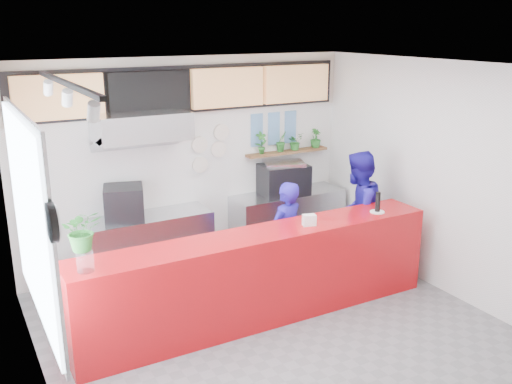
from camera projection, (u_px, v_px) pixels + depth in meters
name	position (u px, v px, depth m)	size (l,w,h in m)	color
floor	(278.00, 333.00, 6.55)	(5.00, 5.00, 0.00)	slate
ceiling	(281.00, 67.00, 5.71)	(5.00, 5.00, 0.00)	silver
wall_back	(190.00, 162.00, 8.23)	(5.00, 5.00, 0.00)	white
wall_left	(34.00, 253.00, 4.97)	(5.00, 5.00, 0.00)	white
wall_right	(446.00, 180.00, 7.29)	(5.00, 5.00, 0.00)	white
service_counter	(261.00, 276.00, 6.73)	(4.50, 0.60, 1.10)	#B00C11
cream_band	(187.00, 85.00, 7.91)	(5.00, 0.02, 0.80)	beige
prep_bench	(147.00, 247.00, 7.90)	(1.80, 0.60, 0.90)	#B2B5BA
panini_oven	(124.00, 203.00, 7.58)	(0.51, 0.51, 0.46)	black
extraction_hood	(141.00, 126.00, 7.38)	(1.20, 0.70, 0.35)	#B2B5BA
hood_lip	(142.00, 141.00, 7.44)	(1.20, 0.70, 0.08)	#B2B5BA
right_bench	(288.00, 220.00, 8.97)	(1.80, 0.60, 0.90)	#B2B5BA
espresso_machine	(284.00, 179.00, 8.74)	(0.71, 0.51, 0.46)	black
espresso_tray	(284.00, 164.00, 8.67)	(0.61, 0.42, 0.06)	silver
herb_shelf	(287.00, 152.00, 8.89)	(1.40, 0.18, 0.04)	brown
menu_board_far_left	(59.00, 97.00, 7.02)	(1.10, 0.10, 0.55)	tan
menu_board_mid_left	(149.00, 92.00, 7.56)	(1.10, 0.10, 0.55)	black
menu_board_mid_right	(228.00, 88.00, 8.10)	(1.10, 0.10, 0.55)	tan
menu_board_far_right	(296.00, 84.00, 8.64)	(1.10, 0.10, 0.55)	tan
soffit	(188.00, 89.00, 7.90)	(4.80, 0.04, 0.65)	black
window_pane	(30.00, 220.00, 5.18)	(0.04, 2.20, 1.90)	silver
window_frame	(33.00, 220.00, 5.19)	(0.03, 2.30, 2.00)	#B2B5BA
wall_clock_rim	(52.00, 222.00, 4.08)	(0.30, 0.30, 0.05)	black
wall_clock_face	(56.00, 222.00, 4.09)	(0.26, 0.26, 0.02)	white
track_rail	(66.00, 83.00, 4.75)	(0.05, 2.40, 0.04)	black
dec_plate_a	(200.00, 145.00, 8.20)	(0.24, 0.24, 0.03)	silver
dec_plate_b	(219.00, 149.00, 8.37)	(0.24, 0.24, 0.03)	silver
dec_plate_c	(200.00, 165.00, 8.29)	(0.24, 0.24, 0.03)	silver
dec_plate_d	(221.00, 132.00, 8.32)	(0.24, 0.24, 0.03)	silver
photo_frame_a	(257.00, 122.00, 8.58)	(0.20, 0.02, 0.25)	#598CBF
photo_frame_b	(274.00, 120.00, 8.72)	(0.20, 0.02, 0.25)	#598CBF
photo_frame_c	(290.00, 119.00, 8.86)	(0.20, 0.02, 0.25)	#598CBF
photo_frame_d	(257.00, 138.00, 8.65)	(0.20, 0.02, 0.25)	#598CBF
photo_frame_e	(274.00, 137.00, 8.79)	(0.20, 0.02, 0.25)	#598CBF
photo_frame_f	(290.00, 135.00, 8.93)	(0.20, 0.02, 0.25)	#598CBF
staff_center	(286.00, 237.00, 7.42)	(0.55, 0.36, 1.49)	#1F1697
staff_right	(357.00, 213.00, 7.94)	(0.86, 0.67, 1.76)	#1F1697
herb_a	(261.00, 143.00, 8.62)	(0.18, 0.12, 0.34)	#266E26
herb_b	(281.00, 141.00, 8.79)	(0.18, 0.14, 0.32)	#266E26
herb_c	(295.00, 141.00, 8.91)	(0.24, 0.21, 0.27)	#266E26
herb_d	(316.00, 138.00, 9.09)	(0.17, 0.15, 0.30)	#266E26
glass_vase	(85.00, 261.00, 5.53)	(0.17, 0.17, 0.21)	white
basil_vase	(82.00, 230.00, 5.44)	(0.37, 0.32, 0.41)	#266E26
napkin_holder	(309.00, 220.00, 6.80)	(0.15, 0.10, 0.13)	white
white_plate	(377.00, 212.00, 7.29)	(0.19, 0.19, 0.01)	white
pepper_mill	(378.00, 202.00, 7.25)	(0.06, 0.06, 0.25)	black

